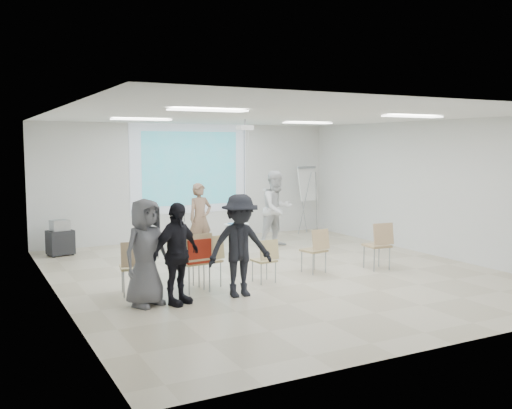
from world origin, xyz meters
name	(u,v)px	position (x,y,z in m)	size (l,w,h in m)	color
floor	(275,275)	(0.00, 0.00, -0.05)	(8.00, 9.00, 0.10)	beige
ceiling	(276,113)	(0.00, 0.00, 3.05)	(8.00, 9.00, 0.10)	white
wall_back	(190,182)	(0.00, 4.55, 1.50)	(8.00, 0.10, 3.00)	silver
wall_left	(52,206)	(-4.05, 0.00, 1.50)	(0.10, 9.00, 3.00)	silver
wall_right	(433,188)	(4.05, 0.00, 1.50)	(0.10, 9.00, 3.00)	silver
projection_halo	(190,168)	(0.00, 4.49, 1.85)	(3.20, 0.01, 2.30)	silver
projection_image	(191,168)	(0.00, 4.47, 1.85)	(2.60, 0.01, 1.90)	#37ADBB
pedestal_table	(237,237)	(0.17, 2.07, 0.39)	(0.74, 0.74, 0.70)	white
player_left	(200,214)	(-0.57, 2.43, 0.91)	(0.66, 0.45, 1.82)	#916F58
player_right	(277,205)	(1.45, 2.50, 1.02)	(0.98, 0.79, 2.04)	white
controller_left	(203,200)	(-0.39, 2.68, 1.20)	(0.04, 0.11, 0.04)	white
controller_right	(265,190)	(1.27, 2.75, 1.37)	(0.04, 0.13, 0.04)	white
chair_far_left	(134,263)	(-2.87, -0.40, 0.54)	(0.50, 0.52, 0.91)	tan
chair_left_mid	(196,257)	(-1.89, -0.69, 0.59)	(0.52, 0.55, 1.01)	tan
chair_left_inner	(209,257)	(-1.57, -0.46, 0.54)	(0.50, 0.53, 0.91)	tan
chair_center	(266,257)	(-0.55, -0.65, 0.47)	(0.39, 0.42, 0.79)	tan
chair_right_inner	(316,247)	(0.67, -0.41, 0.51)	(0.47, 0.49, 0.86)	tan
chair_right_far	(379,242)	(1.94, -0.74, 0.56)	(0.48, 0.51, 0.95)	tan
red_jacket	(199,251)	(-1.90, -0.82, 0.72)	(0.42, 0.09, 0.40)	#AA2615
laptop	(206,259)	(-1.58, -0.37, 0.49)	(0.33, 0.24, 0.03)	black
audience_left	(177,246)	(-2.42, -1.21, 0.91)	(1.06, 0.63, 1.82)	black
audience_mid	(240,239)	(-1.35, -1.23, 0.95)	(1.22, 0.67, 1.89)	black
audience_outer	(146,246)	(-2.86, -1.06, 0.93)	(0.90, 0.60, 1.85)	#5D5D62
flipchart_easel	(308,184)	(3.23, 3.90, 1.37)	(0.78, 0.61, 1.86)	#93969B
av_cart	(60,239)	(-3.40, 3.73, 0.37)	(0.61, 0.53, 0.80)	black
ceiling_projector	(245,134)	(0.10, 1.49, 2.69)	(0.30, 0.25, 3.00)	white
fluor_panel_nw	(141,120)	(-2.00, 2.00, 2.97)	(1.20, 0.30, 0.02)	white
fluor_panel_ne	(308,123)	(2.00, 2.00, 2.97)	(1.20, 0.30, 0.02)	white
fluor_panel_sw	(208,110)	(-2.00, -1.50, 2.97)	(1.20, 0.30, 0.02)	white
fluor_panel_se	(413,116)	(2.00, -1.50, 2.97)	(1.20, 0.30, 0.02)	white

